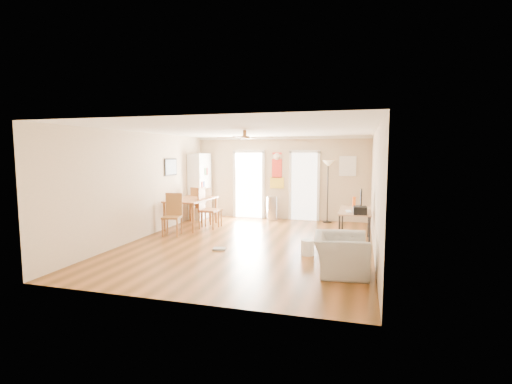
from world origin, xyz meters
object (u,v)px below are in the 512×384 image
(dining_chair_near, at_px, (172,215))
(dining_chair_far, at_px, (201,205))
(bookshelf, at_px, (200,186))
(dining_table, at_px, (192,213))
(wastebasket_a, at_px, (307,248))
(torchiere_lamp, at_px, (328,192))
(dining_chair_right_a, at_px, (212,208))
(computer_desk, at_px, (355,226))
(trash_can, at_px, (272,208))
(printer, at_px, (360,210))
(armchair, at_px, (341,254))
(dining_chair_right_b, at_px, (209,208))

(dining_chair_near, xyz_separation_m, dining_chair_far, (-0.09, 1.97, -0.01))
(bookshelf, distance_m, dining_table, 1.58)
(dining_chair_far, relative_size, wastebasket_a, 3.31)
(dining_table, bearing_deg, torchiere_lamp, 25.36)
(dining_chair_right_a, xyz_separation_m, wastebasket_a, (3.03, -2.22, -0.38))
(dining_chair_near, height_order, torchiere_lamp, torchiere_lamp)
(computer_desk, bearing_deg, trash_can, 137.18)
(computer_desk, bearing_deg, dining_chair_far, 161.99)
(dining_table, relative_size, dining_chair_far, 1.54)
(bookshelf, relative_size, dining_chair_far, 1.98)
(printer, bearing_deg, armchair, -102.65)
(bookshelf, bearing_deg, dining_chair_near, -62.39)
(bookshelf, xyz_separation_m, dining_table, (0.37, -1.40, -0.63))
(dining_table, height_order, dining_chair_far, dining_chair_far)
(dining_chair_far, bearing_deg, dining_chair_near, 110.98)
(dining_chair_far, relative_size, torchiere_lamp, 0.56)
(torchiere_lamp, relative_size, armchair, 1.80)
(bookshelf, xyz_separation_m, trash_can, (2.32, 0.29, -0.67))
(bookshelf, distance_m, dining_chair_right_a, 1.63)
(trash_can, relative_size, computer_desk, 0.52)
(dining_chair_right_b, relative_size, dining_chair_far, 1.08)
(dining_table, height_order, trash_can, dining_table)
(dining_chair_right_a, distance_m, wastebasket_a, 3.77)
(dining_chair_right_a, relative_size, printer, 3.30)
(dining_table, distance_m, dining_chair_far, 0.83)
(dining_chair_right_a, height_order, dining_chair_far, dining_chair_right_a)
(wastebasket_a, bearing_deg, dining_chair_right_a, 143.84)
(dining_chair_right_a, bearing_deg, computer_desk, -87.34)
(dining_table, bearing_deg, dining_chair_far, 95.88)
(dining_chair_right_a, relative_size, computer_desk, 0.76)
(dining_chair_right_a, bearing_deg, dining_chair_right_b, -165.60)
(dining_chair_right_a, bearing_deg, trash_can, -27.74)
(torchiere_lamp, xyz_separation_m, armchair, (0.65, -4.81, -0.60))
(dining_chair_far, relative_size, printer, 3.19)
(dining_table, xyz_separation_m, torchiere_lamp, (3.65, 1.73, 0.53))
(bookshelf, bearing_deg, printer, -8.50)
(dining_chair_right_a, relative_size, wastebasket_a, 3.42)
(computer_desk, bearing_deg, bookshelf, 156.94)
(dining_chair_right_b, xyz_separation_m, dining_chair_near, (-0.55, -1.10, -0.03))
(dining_chair_right_b, xyz_separation_m, armchair, (3.75, -3.02, -0.23))
(trash_can, bearing_deg, computer_desk, -42.82)
(trash_can, xyz_separation_m, computer_desk, (2.55, -2.36, 0.01))
(printer, bearing_deg, dining_chair_right_a, 157.86)
(dining_chair_right_a, relative_size, armchair, 1.04)
(bookshelf, relative_size, trash_can, 2.80)
(dining_chair_right_b, distance_m, wastebasket_a, 3.66)
(trash_can, bearing_deg, dining_chair_near, -124.33)
(dining_chair_far, xyz_separation_m, printer, (4.68, -2.04, 0.33))
(dining_chair_right_b, bearing_deg, trash_can, -38.13)
(trash_can, bearing_deg, dining_table, -139.06)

